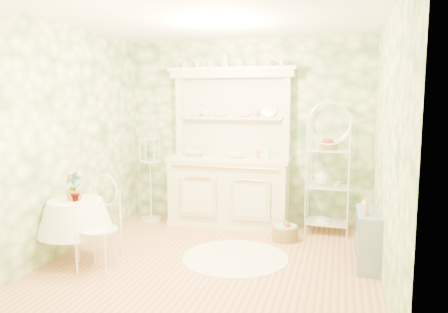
% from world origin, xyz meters
% --- Properties ---
extents(floor, '(3.60, 3.60, 0.00)m').
position_xyz_m(floor, '(0.00, 0.00, 0.00)').
color(floor, tan).
rests_on(floor, ground).
extents(ceiling, '(3.60, 3.60, 0.00)m').
position_xyz_m(ceiling, '(0.00, 0.00, 2.70)').
color(ceiling, white).
rests_on(ceiling, floor).
extents(wall_left, '(3.60, 3.60, 0.00)m').
position_xyz_m(wall_left, '(-1.80, 0.00, 1.35)').
color(wall_left, '#F4F5BC').
rests_on(wall_left, floor).
extents(wall_right, '(3.60, 3.60, 0.00)m').
position_xyz_m(wall_right, '(1.80, 0.00, 1.35)').
color(wall_right, '#F4F5BC').
rests_on(wall_right, floor).
extents(wall_back, '(3.60, 3.60, 0.00)m').
position_xyz_m(wall_back, '(0.00, 1.80, 1.35)').
color(wall_back, '#F4F5BC').
rests_on(wall_back, floor).
extents(wall_front, '(3.60, 3.60, 0.00)m').
position_xyz_m(wall_front, '(0.00, -1.80, 1.35)').
color(wall_front, '#F4F5BC').
rests_on(wall_front, floor).
extents(kitchen_dresser, '(1.87, 0.61, 2.29)m').
position_xyz_m(kitchen_dresser, '(-0.20, 1.52, 1.15)').
color(kitchen_dresser, silver).
rests_on(kitchen_dresser, floor).
extents(bakers_rack, '(0.56, 0.42, 1.73)m').
position_xyz_m(bakers_rack, '(1.19, 1.50, 0.86)').
color(bakers_rack, white).
rests_on(bakers_rack, floor).
extents(side_shelf, '(0.35, 0.76, 0.63)m').
position_xyz_m(side_shelf, '(1.68, 0.39, 0.31)').
color(side_shelf, '#8592A6').
rests_on(side_shelf, floor).
extents(round_table, '(0.75, 0.75, 0.70)m').
position_xyz_m(round_table, '(-1.50, -0.35, 0.35)').
color(round_table, white).
rests_on(round_table, floor).
extents(cafe_chair, '(0.54, 0.54, 0.96)m').
position_xyz_m(cafe_chair, '(-1.12, -0.50, 0.48)').
color(cafe_chair, white).
rests_on(cafe_chair, floor).
extents(birdcage_stand, '(0.33, 0.33, 1.35)m').
position_xyz_m(birdcage_stand, '(-1.40, 1.44, 0.67)').
color(birdcage_stand, white).
rests_on(birdcage_stand, floor).
extents(floor_basket, '(0.43, 0.43, 0.21)m').
position_xyz_m(floor_basket, '(0.69, 1.02, 0.11)').
color(floor_basket, olive).
rests_on(floor_basket, floor).
extents(lace_rug, '(1.63, 1.63, 0.01)m').
position_xyz_m(lace_rug, '(0.21, 0.23, 0.01)').
color(lace_rug, white).
rests_on(lace_rug, floor).
extents(bowl_floral, '(0.30, 0.30, 0.07)m').
position_xyz_m(bowl_floral, '(-0.70, 1.46, 1.02)').
color(bowl_floral, white).
rests_on(bowl_floral, kitchen_dresser).
extents(bowl_white, '(0.29, 0.29, 0.08)m').
position_xyz_m(bowl_white, '(-0.08, 1.44, 1.02)').
color(bowl_white, white).
rests_on(bowl_white, kitchen_dresser).
extents(cup_left, '(0.15, 0.15, 0.09)m').
position_xyz_m(cup_left, '(-0.60, 1.68, 1.61)').
color(cup_left, white).
rests_on(cup_left, kitchen_dresser).
extents(cup_right, '(0.11, 0.11, 0.10)m').
position_xyz_m(cup_right, '(0.14, 1.68, 1.61)').
color(cup_right, white).
rests_on(cup_right, kitchen_dresser).
extents(potted_geranium, '(0.18, 0.13, 0.33)m').
position_xyz_m(potted_geranium, '(-1.47, -0.39, 0.85)').
color(potted_geranium, '#3F7238').
rests_on(potted_geranium, round_table).
extents(bottle_amber, '(0.07, 0.07, 0.17)m').
position_xyz_m(bottle_amber, '(1.63, 0.21, 0.68)').
color(bottle_amber, '#CE8D40').
rests_on(bottle_amber, side_shelf).
extents(bottle_blue, '(0.05, 0.05, 0.10)m').
position_xyz_m(bottle_blue, '(1.68, 0.39, 0.65)').
color(bottle_blue, '#8FC8DD').
rests_on(bottle_blue, side_shelf).
extents(bottle_glass, '(0.09, 0.09, 0.10)m').
position_xyz_m(bottle_glass, '(1.64, 0.59, 0.65)').
color(bottle_glass, silver).
rests_on(bottle_glass, side_shelf).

